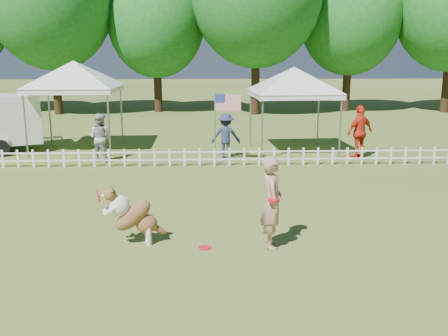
% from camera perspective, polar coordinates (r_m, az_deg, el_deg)
% --- Properties ---
extents(ground, '(120.00, 120.00, 0.00)m').
position_cam_1_polar(ground, '(10.07, -1.75, -8.75)').
color(ground, '#33541A').
rests_on(ground, ground).
extents(picket_fence, '(22.00, 0.08, 0.60)m').
position_cam_1_polar(picket_fence, '(16.70, -1.96, 1.24)').
color(picket_fence, silver).
rests_on(picket_fence, ground).
extents(handler, '(0.45, 0.68, 1.83)m').
position_cam_1_polar(handler, '(9.72, 5.50, -3.91)').
color(handler, tan).
rests_on(handler, ground).
extents(dog, '(1.24, 0.66, 1.21)m').
position_cam_1_polar(dog, '(10.03, -10.20, -5.36)').
color(dog, brown).
rests_on(dog, ground).
extents(frisbee_on_turf, '(0.26, 0.26, 0.02)m').
position_cam_1_polar(frisbee_on_turf, '(9.91, -2.18, -9.07)').
color(frisbee_on_turf, red).
rests_on(frisbee_on_turf, ground).
extents(canopy_tent_left, '(3.26, 3.26, 3.34)m').
position_cam_1_polar(canopy_tent_left, '(20.23, -16.52, 6.74)').
color(canopy_tent_left, white).
rests_on(canopy_tent_left, ground).
extents(canopy_tent_right, '(3.20, 3.20, 3.13)m').
position_cam_1_polar(canopy_tent_right, '(18.99, 7.87, 6.45)').
color(canopy_tent_right, white).
rests_on(canopy_tent_right, ground).
extents(flag_pole, '(0.94, 0.23, 2.43)m').
position_cam_1_polar(flag_pole, '(16.83, -1.05, 4.50)').
color(flag_pole, gray).
rests_on(flag_pole, ground).
extents(spectator_a, '(0.98, 0.86, 1.68)m').
position_cam_1_polar(spectator_a, '(17.85, -13.96, 3.40)').
color(spectator_a, '#A5A5AA').
rests_on(spectator_a, ground).
extents(spectator_b, '(1.11, 0.74, 1.61)m').
position_cam_1_polar(spectator_b, '(17.92, 0.22, 3.72)').
color(spectator_b, navy).
rests_on(spectator_b, ground).
extents(spectator_c, '(1.20, 0.94, 1.90)m').
position_cam_1_polar(spectator_c, '(18.44, 15.26, 3.98)').
color(spectator_c, red).
rests_on(spectator_c, ground).
extents(tree_left, '(7.40, 7.40, 12.00)m').
position_cam_1_polar(tree_left, '(32.19, -19.14, 16.52)').
color(tree_left, '#1A5C1D').
rests_on(tree_left, ground).
extents(tree_center_left, '(6.00, 6.00, 9.80)m').
position_cam_1_polar(tree_center_left, '(32.00, -7.75, 15.15)').
color(tree_center_left, '#1A5C1D').
rests_on(tree_center_left, ground).
extents(tree_center_right, '(7.60, 7.60, 12.60)m').
position_cam_1_polar(tree_center_right, '(30.60, 3.72, 17.96)').
color(tree_center_right, '#1A5C1D').
rests_on(tree_center_right, ground).
extents(tree_right, '(6.20, 6.20, 10.40)m').
position_cam_1_polar(tree_right, '(33.13, 14.18, 15.33)').
color(tree_right, '#1A5C1D').
rests_on(tree_right, ground).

